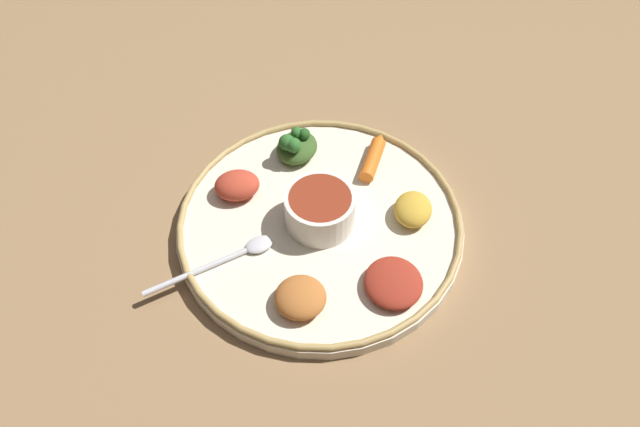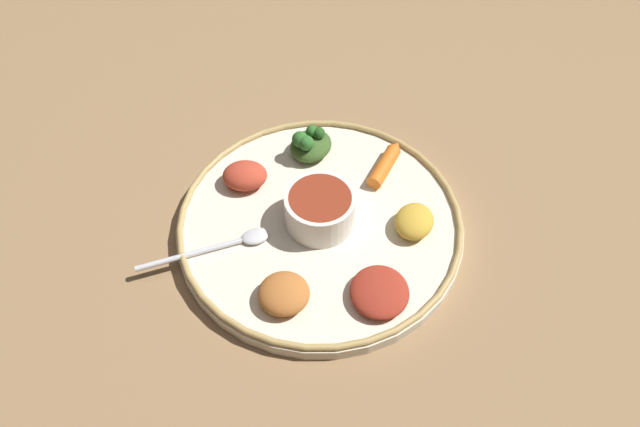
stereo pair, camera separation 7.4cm
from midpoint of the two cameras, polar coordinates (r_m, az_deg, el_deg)
The scene contains 11 objects.
ground_plane at distance 0.76m, azimuth -2.76°, elevation -1.66°, with size 2.40×2.40×0.00m, color olive.
platter at distance 0.76m, azimuth -2.79°, elevation -1.27°, with size 0.35×0.35×0.02m, color beige.
platter_rim at distance 0.75m, azimuth -2.82°, elevation -0.75°, with size 0.35×0.35×0.01m, color tan.
center_bowl at distance 0.73m, azimuth -2.89°, elevation 0.28°, with size 0.09×0.09×0.05m.
spoon at distance 0.73m, azimuth -11.29°, elevation -4.20°, with size 0.08×0.15×0.01m.
greens_pile at distance 0.81m, azimuth -4.88°, elevation 6.19°, with size 0.08×0.08×0.04m.
carrot_near_spoon at distance 0.81m, azimuth 2.46°, elevation 5.24°, with size 0.08×0.05×0.02m.
mound_beet at distance 0.69m, azimuth 3.87°, elevation -6.70°, with size 0.07×0.07×0.02m, color maroon.
mound_lentil_yellow at distance 0.75m, azimuth 5.98°, elevation 0.03°, with size 0.06×0.05×0.03m, color gold.
mound_berbere_red at distance 0.78m, azimuth -10.50°, elevation 2.46°, with size 0.06×0.05×0.03m, color #B73D28.
mound_chickpea at distance 0.68m, azimuth -5.00°, elevation -8.08°, with size 0.06×0.06×0.03m, color #B2662D.
Camera 1 is at (0.46, -0.03, 0.61)m, focal length 34.10 mm.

